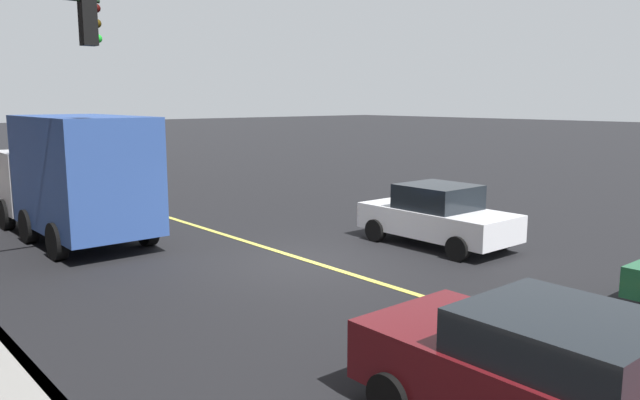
# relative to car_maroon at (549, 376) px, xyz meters

# --- Properties ---
(ground) EXTENTS (200.00, 200.00, 0.00)m
(ground) POSITION_rel_car_maroon_xyz_m (7.63, -2.92, -0.79)
(ground) COLOR black
(lane_stripe_center) EXTENTS (80.00, 0.16, 0.01)m
(lane_stripe_center) POSITION_rel_car_maroon_xyz_m (7.63, -2.92, -0.78)
(lane_stripe_center) COLOR #D8CC4C
(lane_stripe_center) RESTS_ON ground
(car_maroon) EXTENTS (4.25, 2.10, 1.54)m
(car_maroon) POSITION_rel_car_maroon_xyz_m (0.00, 0.00, 0.00)
(car_maroon) COLOR #591116
(car_maroon) RESTS_ON ground
(car_white) EXTENTS (4.07, 1.99, 1.59)m
(car_white) POSITION_rel_car_maroon_xyz_m (6.76, -6.48, -0.00)
(car_white) COLOR silver
(car_white) RESTS_ON ground
(truck_blue) EXTENTS (6.61, 2.54, 3.33)m
(truck_blue) POSITION_rel_car_maroon_xyz_m (13.45, 0.38, 0.95)
(truck_blue) COLOR silver
(truck_blue) RESTS_ON ground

